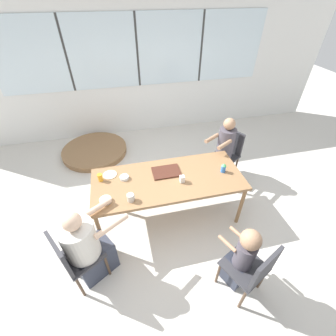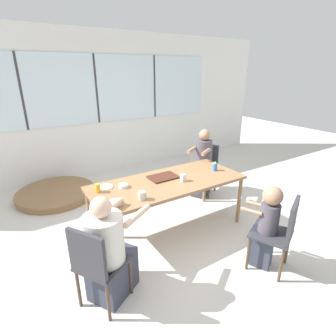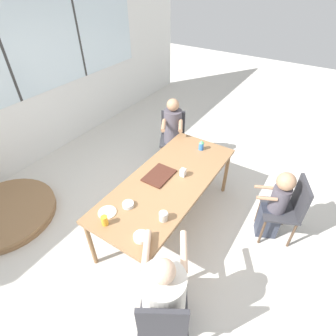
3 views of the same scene
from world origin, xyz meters
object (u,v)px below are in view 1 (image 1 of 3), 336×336
milk_carton_small (182,179)px  bowl_cereal (124,177)px  sippy_cup (224,168)px  chair_for_man_blue_shirt (72,257)px  coffee_mug (131,198)px  folded_table_stack (95,151)px  person_man_blue_shirt (88,248)px  chair_for_toddler (253,269)px  person_woman_green_shirt (223,153)px  juice_glass (100,177)px  person_toddler (241,259)px  chair_for_woman_green_shirt (228,150)px  bowl_white_shallow (106,200)px

milk_carton_small → bowl_cereal: bearing=162.4°
sippy_cup → bowl_cereal: bearing=173.1°
chair_for_man_blue_shirt → coffee_mug: 0.87m
chair_for_man_blue_shirt → folded_table_stack: (0.10, 2.62, -0.45)m
person_man_blue_shirt → coffee_mug: (0.54, 0.36, 0.30)m
chair_for_toddler → folded_table_stack: (-1.69, 3.17, -0.45)m
person_woman_green_shirt → milk_carton_small: 1.20m
juice_glass → bowl_cereal: 0.31m
person_man_blue_shirt → milk_carton_small: 1.37m
sippy_cup → milk_carton_small: bearing=-173.5°
person_toddler → folded_table_stack: bearing=93.8°
chair_for_woman_green_shirt → bowl_cereal: size_ratio=7.34×
person_woman_green_shirt → milk_carton_small: bearing=98.4°
chair_for_toddler → bowl_cereal: bearing=104.7°
juice_glass → bowl_white_shallow: size_ratio=0.75×
person_man_blue_shirt → folded_table_stack: (-0.05, 2.53, -0.41)m
bowl_cereal → folded_table_stack: 1.96m
person_man_blue_shirt → coffee_mug: person_man_blue_shirt is taller
chair_for_man_blue_shirt → sippy_cup: 2.11m
chair_for_toddler → person_man_blue_shirt: person_man_blue_shirt is taller
coffee_mug → bowl_white_shallow: 0.30m
person_toddler → bowl_cereal: size_ratio=8.29×
person_woman_green_shirt → person_toddler: 1.85m
person_woman_green_shirt → sippy_cup: person_woman_green_shirt is taller
person_woman_green_shirt → coffee_mug: size_ratio=12.03×
chair_for_man_blue_shirt → person_woman_green_shirt: bearing=89.2°
person_woman_green_shirt → juice_glass: 2.02m
coffee_mug → chair_for_woman_green_shirt: bearing=29.2°
chair_for_woman_green_shirt → person_man_blue_shirt: size_ratio=0.80×
milk_carton_small → person_woman_green_shirt: bearing=37.9°
bowl_cereal → chair_for_toddler: bearing=-50.8°
chair_for_man_blue_shirt → person_woman_green_shirt: person_woman_green_shirt is taller
chair_for_woman_green_shirt → person_toddler: size_ratio=0.88×
person_toddler → coffee_mug: (-1.04, 0.87, 0.29)m
chair_for_man_blue_shirt → chair_for_toddler: bearing=41.6°
juice_glass → folded_table_stack: (-0.24, 1.72, -0.72)m
bowl_cereal → juice_glass: bearing=173.5°
person_toddler → juice_glass: person_toddler is taller
coffee_mug → chair_for_man_blue_shirt: bearing=-146.8°
chair_for_woman_green_shirt → person_toddler: (-0.71, -1.84, -0.03)m
chair_for_man_blue_shirt → milk_carton_small: chair_for_man_blue_shirt is taller
chair_for_woman_green_shirt → folded_table_stack: (-2.34, 1.19, -0.45)m
chair_for_woman_green_shirt → person_toddler: 1.97m
chair_for_woman_green_shirt → chair_for_toddler: bearing=132.5°
person_man_blue_shirt → chair_for_man_blue_shirt: bearing=-90.0°
chair_for_toddler → sippy_cup: bearing=57.2°
person_woman_green_shirt → chair_for_toddler: bearing=135.7°
person_man_blue_shirt → chair_for_toddler: bearing=37.4°
chair_for_toddler → person_toddler: bearing=90.0°
milk_carton_small → bowl_cereal: size_ratio=0.81×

